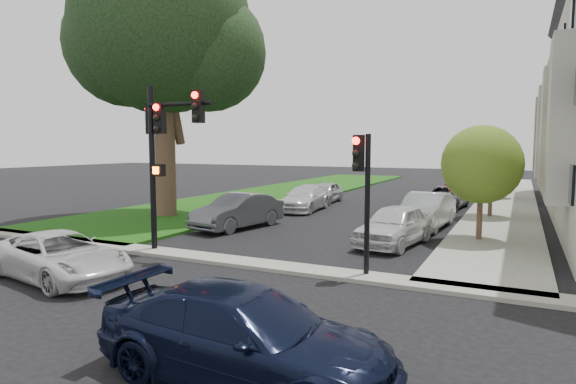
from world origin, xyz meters
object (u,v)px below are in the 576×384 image
at_px(car_cross_near, 59,256).
at_px(car_cross_far, 245,336).
at_px(eucalyptus, 161,25).
at_px(car_parked_7, 325,192).
at_px(small_tree_a, 481,165).
at_px(small_tree_b, 492,162).
at_px(car_parked_1, 426,211).
at_px(traffic_signal_main, 163,138).
at_px(car_parked_5, 238,211).
at_px(car_parked_0, 395,225).
at_px(car_parked_4, 469,182).
at_px(traffic_signal_secondary, 363,178).
at_px(small_tree_c, 500,165).
at_px(car_parked_3, 455,189).
at_px(car_parked_2, 443,198).
at_px(car_parked_6, 304,199).

relative_size(car_cross_near, car_cross_far, 0.94).
bearing_deg(eucalyptus, car_parked_7, 62.40).
distance_m(small_tree_a, small_tree_b, 6.79).
bearing_deg(car_parked_7, car_parked_1, -46.15).
height_order(small_tree_a, traffic_signal_main, traffic_signal_main).
bearing_deg(small_tree_b, traffic_signal_main, -125.40).
bearing_deg(small_tree_b, car_parked_5, -140.42).
relative_size(car_parked_1, car_parked_5, 1.02).
xyz_separation_m(car_parked_1, car_parked_7, (-7.65, 7.21, -0.12)).
distance_m(car_parked_0, car_parked_7, 13.57).
relative_size(car_cross_near, car_parked_4, 0.85).
bearing_deg(traffic_signal_secondary, car_parked_7, 114.84).
distance_m(eucalyptus, car_cross_near, 14.69).
distance_m(small_tree_a, car_parked_1, 3.96).
relative_size(traffic_signal_secondary, car_cross_far, 0.80).
bearing_deg(small_tree_c, car_parked_4, 115.93).
relative_size(car_cross_far, car_parked_3, 1.20).
bearing_deg(car_parked_1, car_parked_4, 94.42).
xyz_separation_m(car_parked_0, car_parked_7, (-7.28, 11.45, -0.08)).
xyz_separation_m(small_tree_c, car_parked_2, (-2.68, -7.10, -1.71)).
height_order(traffic_signal_main, car_cross_near, traffic_signal_main).
distance_m(small_tree_b, car_cross_far, 20.28).
xyz_separation_m(car_parked_0, car_parked_2, (0.08, 11.47, -0.08)).
relative_size(small_tree_c, car_cross_near, 0.77).
xyz_separation_m(small_tree_c, car_parked_4, (-2.40, 4.93, -1.59)).
xyz_separation_m(car_parked_2, car_parked_4, (0.28, 12.03, 0.12)).
relative_size(car_cross_far, car_parked_2, 1.04).
distance_m(small_tree_c, car_parked_3, 3.57).
bearing_deg(car_parked_4, eucalyptus, -129.92).
xyz_separation_m(small_tree_b, car_parked_5, (-9.89, -8.17, -2.07)).
relative_size(eucalyptus, traffic_signal_main, 2.49).
bearing_deg(car_parked_1, car_parked_7, 141.11).
relative_size(traffic_signal_secondary, car_cross_near, 0.86).
bearing_deg(car_cross_far, car_parked_5, 33.46).
relative_size(car_parked_2, car_parked_7, 1.22).
relative_size(small_tree_c, car_parked_7, 0.91).
height_order(small_tree_a, car_parked_1, small_tree_a).
bearing_deg(car_cross_far, car_parked_2, 1.89).
distance_m(traffic_signal_main, car_parked_1, 11.87).
relative_size(small_tree_b, car_parked_4, 0.78).
distance_m(car_parked_0, car_parked_1, 4.26).
bearing_deg(car_parked_1, car_cross_near, -116.16).
height_order(eucalyptus, small_tree_c, eucalyptus).
xyz_separation_m(car_parked_2, car_parked_6, (-6.98, -4.18, 0.02)).
xyz_separation_m(car_cross_near, car_parked_0, (7.19, 8.56, 0.10)).
bearing_deg(car_parked_0, car_cross_far, -79.36).
relative_size(car_parked_1, car_parked_7, 1.22).
xyz_separation_m(car_parked_1, car_parked_2, (-0.29, 7.23, -0.12)).
xyz_separation_m(eucalyptus, car_cross_near, (5.10, -10.42, -9.00)).
distance_m(car_parked_2, car_parked_7, 7.36).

